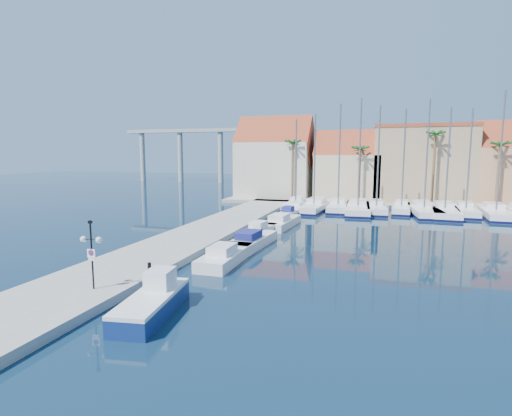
# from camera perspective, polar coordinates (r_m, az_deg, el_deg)

# --- Properties ---
(ground) EXTENTS (260.00, 260.00, 0.00)m
(ground) POSITION_cam_1_polar(r_m,az_deg,el_deg) (21.14, -2.36, -13.45)
(ground) COLOR black
(ground) RESTS_ON ground
(quay_west) EXTENTS (6.00, 77.00, 0.50)m
(quay_west) POSITION_cam_1_polar(r_m,az_deg,el_deg) (36.42, -8.76, -4.08)
(quay_west) COLOR gray
(quay_west) RESTS_ON ground
(shore_north) EXTENTS (54.00, 16.00, 0.50)m
(shore_north) POSITION_cam_1_polar(r_m,az_deg,el_deg) (67.10, 19.77, 0.93)
(shore_north) COLOR gray
(shore_north) RESTS_ON ground
(lamp_post) EXTENTS (1.26, 0.39, 3.70)m
(lamp_post) POSITION_cam_1_polar(r_m,az_deg,el_deg) (22.74, -22.47, -4.81)
(lamp_post) COLOR black
(lamp_post) RESTS_ON quay_west
(bollard) EXTENTS (0.22, 0.22, 0.55)m
(bollard) POSITION_cam_1_polar(r_m,az_deg,el_deg) (25.51, -14.99, -8.14)
(bollard) COLOR black
(bollard) RESTS_ON quay_west
(fishing_boat) EXTENTS (2.57, 5.72, 1.93)m
(fishing_boat) POSITION_cam_1_polar(r_m,az_deg,el_deg) (20.23, -14.49, -12.75)
(fishing_boat) COLOR navy
(fishing_boat) RESTS_ON ground
(motorboat_west_0) EXTENTS (2.12, 6.61, 1.40)m
(motorboat_west_0) POSITION_cam_1_polar(r_m,az_deg,el_deg) (28.49, -4.41, -6.79)
(motorboat_west_0) COLOR white
(motorboat_west_0) RESTS_ON ground
(motorboat_west_1) EXTENTS (2.72, 6.95, 1.40)m
(motorboat_west_1) POSITION_cam_1_polar(r_m,az_deg,el_deg) (33.24, -0.68, -4.67)
(motorboat_west_1) COLOR white
(motorboat_west_1) RESTS_ON ground
(motorboat_west_2) EXTENTS (2.27, 5.54, 1.40)m
(motorboat_west_2) POSITION_cam_1_polar(r_m,az_deg,el_deg) (37.78, 0.60, -3.16)
(motorboat_west_2) COLOR white
(motorboat_west_2) RESTS_ON ground
(motorboat_west_3) EXTENTS (2.91, 7.55, 1.40)m
(motorboat_west_3) POSITION_cam_1_polar(r_m,az_deg,el_deg) (42.35, 3.58, -1.99)
(motorboat_west_3) COLOR white
(motorboat_west_3) RESTS_ON ground
(motorboat_west_4) EXTENTS (1.85, 5.28, 1.40)m
(motorboat_west_4) POSITION_cam_1_polar(r_m,az_deg,el_deg) (48.67, 4.72, -0.74)
(motorboat_west_4) COLOR white
(motorboat_west_4) RESTS_ON ground
(motorboat_west_5) EXTENTS (2.02, 5.76, 1.40)m
(motorboat_west_5) POSITION_cam_1_polar(r_m,az_deg,el_deg) (53.78, 5.92, 0.05)
(motorboat_west_5) COLOR white
(motorboat_west_5) RESTS_ON ground
(motorboat_west_6) EXTENTS (2.17, 5.73, 1.40)m
(motorboat_west_6) POSITION_cam_1_polar(r_m,az_deg,el_deg) (57.81, 6.43, 0.57)
(motorboat_west_6) COLOR white
(motorboat_west_6) RESTS_ON ground
(sailboat_0) EXTENTS (2.48, 8.94, 12.35)m
(sailboat_0) POSITION_cam_1_polar(r_m,az_deg,el_deg) (56.64, 5.75, 0.53)
(sailboat_0) COLOR white
(sailboat_0) RESTS_ON ground
(sailboat_1) EXTENTS (4.04, 11.77, 12.87)m
(sailboat_1) POSITION_cam_1_polar(r_m,az_deg,el_deg) (55.22, 8.42, 0.27)
(sailboat_1) COLOR white
(sailboat_1) RESTS_ON ground
(sailboat_2) EXTENTS (2.72, 9.50, 14.15)m
(sailboat_2) POSITION_cam_1_polar(r_m,az_deg,el_deg) (55.33, 11.67, 0.26)
(sailboat_2) COLOR white
(sailboat_2) RESTS_ON ground
(sailboat_3) EXTENTS (3.52, 11.55, 14.62)m
(sailboat_3) POSITION_cam_1_polar(r_m,az_deg,el_deg) (54.32, 14.34, 0.01)
(sailboat_3) COLOR white
(sailboat_3) RESTS_ON ground
(sailboat_4) EXTENTS (2.89, 9.47, 13.74)m
(sailboat_4) POSITION_cam_1_polar(r_m,az_deg,el_deg) (54.91, 16.78, 0.03)
(sailboat_4) COLOR white
(sailboat_4) RESTS_ON ground
(sailboat_5) EXTENTS (2.72, 8.29, 13.27)m
(sailboat_5) POSITION_cam_1_polar(r_m,az_deg,el_deg) (55.79, 20.06, 0.03)
(sailboat_5) COLOR white
(sailboat_5) RESTS_ON ground
(sailboat_6) EXTENTS (4.07, 11.96, 14.34)m
(sailboat_6) POSITION_cam_1_polar(r_m,az_deg,el_deg) (55.35, 22.74, -0.22)
(sailboat_6) COLOR white
(sailboat_6) RESTS_ON ground
(sailboat_7) EXTENTS (3.86, 11.82, 13.21)m
(sailboat_7) POSITION_cam_1_polar(r_m,az_deg,el_deg) (55.37, 25.32, -0.37)
(sailboat_7) COLOR white
(sailboat_7) RESTS_ON ground
(sailboat_8) EXTENTS (3.12, 9.43, 13.10)m
(sailboat_8) POSITION_cam_1_polar(r_m,az_deg,el_deg) (56.83, 27.72, -0.29)
(sailboat_8) COLOR white
(sailboat_8) RESTS_ON ground
(sailboat_9) EXTENTS (3.74, 11.47, 14.99)m
(sailboat_9) POSITION_cam_1_polar(r_m,az_deg,el_deg) (56.91, 30.94, -0.50)
(sailboat_9) COLOR white
(sailboat_9) RESTS_ON ground
(building_0) EXTENTS (12.30, 9.00, 13.50)m
(building_0) POSITION_cam_1_polar(r_m,az_deg,el_deg) (67.67, 2.78, 6.75)
(building_0) COLOR beige
(building_0) RESTS_ON shore_north
(building_1) EXTENTS (10.30, 8.00, 11.00)m
(building_1) POSITION_cam_1_polar(r_m,az_deg,el_deg) (65.80, 13.01, 5.47)
(building_1) COLOR #CDB691
(building_1) RESTS_ON shore_north
(building_2) EXTENTS (14.20, 10.20, 11.50)m
(building_2) POSITION_cam_1_polar(r_m,az_deg,el_deg) (66.93, 22.58, 5.94)
(building_2) COLOR tan
(building_2) RESTS_ON shore_north
(building_3) EXTENTS (10.30, 8.00, 12.00)m
(building_3) POSITION_cam_1_polar(r_m,az_deg,el_deg) (68.17, 32.76, 4.99)
(building_3) COLOR tan
(building_3) RESTS_ON shore_north
(palm_0) EXTENTS (2.60, 2.60, 10.15)m
(palm_0) POSITION_cam_1_polar(r_m,az_deg,el_deg) (61.90, 5.29, 9.01)
(palm_0) COLOR brown
(palm_0) RESTS_ON shore_north
(palm_1) EXTENTS (2.60, 2.60, 9.15)m
(palm_1) POSITION_cam_1_polar(r_m,az_deg,el_deg) (60.66, 14.66, 7.93)
(palm_1) COLOR brown
(palm_1) RESTS_ON shore_north
(palm_2) EXTENTS (2.60, 2.60, 11.15)m
(palm_2) POSITION_cam_1_polar(r_m,az_deg,el_deg) (61.11, 24.25, 9.27)
(palm_2) COLOR brown
(palm_2) RESTS_ON shore_north
(palm_3) EXTENTS (2.60, 2.60, 9.65)m
(palm_3) POSITION_cam_1_polar(r_m,az_deg,el_deg) (62.55, 31.52, 7.47)
(palm_3) COLOR brown
(palm_3) RESTS_ON shore_north
(viaduct) EXTENTS (48.00, 2.20, 14.45)m
(viaduct) POSITION_cam_1_polar(r_m,az_deg,el_deg) (110.49, -7.56, 8.98)
(viaduct) COLOR #9E9E99
(viaduct) RESTS_ON ground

